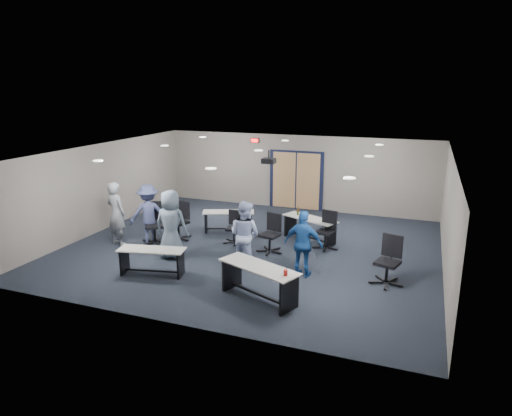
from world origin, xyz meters
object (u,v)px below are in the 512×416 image
at_px(person_navy, 303,244).
at_px(chair_loose_left, 154,224).
at_px(chair_back_b, 234,227).
at_px(person_lightblue, 245,234).
at_px(chair_back_a, 178,221).
at_px(person_back, 149,214).
at_px(person_gray, 116,214).
at_px(chair_loose_right, 388,261).
at_px(table_back_left, 228,218).
at_px(table_front_right, 259,277).
at_px(table_back_right, 310,225).
at_px(person_plaid, 171,224).
at_px(table_front_left, 152,257).
at_px(chair_back_d, 326,230).
at_px(chair_back_c, 270,234).

bearing_deg(person_navy, chair_loose_left, -4.87).
height_order(chair_back_b, person_lightblue, person_lightblue).
bearing_deg(chair_back_a, person_back, -125.31).
distance_m(chair_back_a, person_gray, 1.75).
bearing_deg(person_lightblue, chair_loose_right, -162.91).
height_order(person_lightblue, person_back, same).
xyz_separation_m(chair_loose_left, chair_loose_right, (6.50, -0.54, -0.03)).
height_order(table_back_left, chair_loose_right, chair_loose_right).
height_order(table_front_right, person_back, person_back).
distance_m(table_back_right, person_plaid, 4.06).
bearing_deg(table_front_left, person_back, 112.18).
relative_size(table_front_left, person_gray, 0.91).
distance_m(table_back_left, chair_back_d, 3.20).
relative_size(person_gray, person_back, 1.07).
height_order(chair_back_d, chair_loose_left, chair_loose_left).
distance_m(table_back_right, person_back, 4.68).
bearing_deg(person_navy, person_back, -5.41).
height_order(table_front_right, table_back_left, table_front_right).
bearing_deg(person_gray, person_back, -130.29).
distance_m(table_back_right, chair_back_b, 2.22).
height_order(chair_loose_right, person_plaid, person_plaid).
bearing_deg(table_front_left, chair_back_d, 30.20).
xyz_separation_m(chair_back_a, chair_loose_right, (6.05, -1.11, 0.01)).
bearing_deg(person_lightblue, chair_back_d, -114.46).
relative_size(person_gray, person_navy, 1.13).
height_order(table_front_left, table_back_left, table_front_left).
bearing_deg(person_plaid, table_back_left, -105.16).
xyz_separation_m(table_back_right, chair_back_b, (-1.99, -0.99, -0.00)).
bearing_deg(person_plaid, table_back_right, -143.80).
relative_size(table_back_right, chair_back_a, 1.57).
distance_m(table_front_right, table_back_left, 4.77).
relative_size(table_front_right, chair_loose_right, 1.72).
height_order(person_plaid, person_back, person_plaid).
bearing_deg(person_plaid, person_gray, -15.04).
bearing_deg(table_front_right, chair_back_b, 144.14).
bearing_deg(table_front_right, person_navy, 92.17).
distance_m(chair_back_a, person_plaid, 1.54).
xyz_separation_m(chair_loose_right, person_plaid, (-5.45, -0.26, 0.35)).
distance_m(table_front_right, chair_back_c, 2.85).
distance_m(person_gray, person_plaid, 2.02).
distance_m(table_back_right, person_lightblue, 2.77).
height_order(table_back_right, chair_back_d, chair_back_d).
distance_m(chair_back_a, chair_back_c, 2.88).
bearing_deg(person_plaid, chair_loose_right, 178.07).
relative_size(chair_back_b, chair_back_d, 0.89).
relative_size(chair_back_b, person_back, 0.55).
relative_size(table_front_left, person_plaid, 0.91).
bearing_deg(chair_loose_left, chair_back_b, -11.35).
relative_size(table_front_right, chair_back_d, 1.85).
xyz_separation_m(table_back_left, chair_loose_right, (4.97, -2.32, 0.13)).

